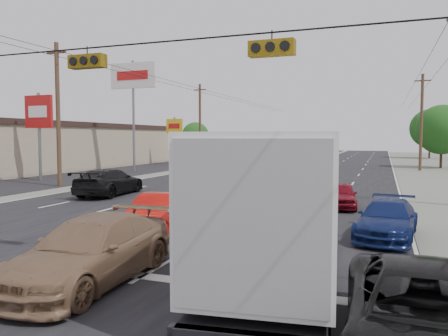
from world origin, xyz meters
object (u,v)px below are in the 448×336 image
Objects in this scene: pole_sign_billboard at (133,82)px; tan_sedan at (91,251)px; pole_sign_mid at (39,117)px; box_truck at (274,213)px; utility_pole_left_c at (200,124)px; tree_left_far at (195,136)px; pole_sign_far at (175,130)px; tree_right_mid at (442,130)px; queue_car_b at (313,206)px; queue_car_e at (341,195)px; queue_car_d at (387,220)px; queue_car_c at (303,185)px; queue_car_a at (238,192)px; red_sedan at (159,214)px; oncoming_far at (240,172)px; tree_right_far at (430,128)px; oncoming_near at (109,182)px; black_suv at (427,319)px; utility_pole_right_c at (421,121)px; utility_pole_left_b at (58,114)px.

pole_sign_billboard is 34.80m from tan_sedan.
pole_sign_mid is 30.30m from box_truck.
utility_pole_left_c is 22.19m from tree_left_far.
tree_right_mid is at bearing 9.16° from pole_sign_far.
queue_car_b is 1.02× the size of queue_car_e.
pole_sign_far is at bearing 132.96° from queue_car_d.
utility_pole_left_c is at bearing 0.00° from pole_sign_far.
tree_right_mid is 1.95× the size of queue_car_e.
tree_left_far is at bearing 113.58° from queue_car_c.
queue_car_a is at bearing 141.38° from queue_car_b.
utility_pole_left_c is 0.91× the size of pole_sign_billboard.
oncoming_far is (-2.80, 17.90, 0.11)m from red_sedan.
queue_car_c is (17.01, -24.37, -4.42)m from utility_pole_left_c.
tree_left_far is at bearing 110.62° from queue_car_b.
tree_right_far is 1.56× the size of tan_sedan.
tree_right_mid is 1.44× the size of queue_car_c.
tree_left_far is (-9.50, 20.00, -1.39)m from utility_pole_left_c.
oncoming_near is at bearing -28.80° from pole_sign_mid.
tan_sedan is at bearing -119.49° from queue_car_b.
queue_car_c is (2.04, 16.91, -0.07)m from tan_sedan.
black_suv is at bearing -62.64° from utility_pole_left_c.
tree_right_far reaches higher than oncoming_far.
tan_sedan is (19.47, -19.28, -4.36)m from pole_sign_mid.
box_truck is at bearing -47.28° from red_sedan.
queue_car_c is (2.29, 5.04, -0.08)m from queue_car_a.
tree_right_far is at bearing 78.04° from tan_sedan.
utility_pole_right_c is 23.25m from oncoming_far.
utility_pole_left_b reaches higher than box_truck.
pole_sign_mid is 27.75m from tan_sedan.
pole_sign_billboard is at bearing -20.27° from oncoming_far.
pole_sign_mid reaches higher than queue_car_a.
red_sedan is at bearing -130.03° from queue_car_e.
tree_right_far is at bearing 83.35° from utility_pole_right_c.
red_sedan is 12.07m from queue_car_c.
tan_sedan is (14.97, -16.28, -4.35)m from utility_pole_left_b.
queue_car_a is (19.23, -7.41, -4.34)m from pole_sign_mid.
utility_pole_left_b and utility_pole_left_c have the same top height.
box_truck is 23.88m from oncoming_far.
pole_sign_far is at bearing 112.89° from tan_sedan.
red_sedan is (13.90, -36.03, -4.41)m from utility_pole_left_c.
black_suv is at bearing -43.73° from box_truck.
box_truck is at bearing -98.11° from utility_pole_right_c.
queue_car_b is (22.22, -31.78, -3.79)m from pole_sign_far.
red_sedan is at bearing -67.33° from tree_left_far.
tree_right_far is at bearing 83.18° from black_suv.
queue_car_c is 8.60m from oncoming_far.
utility_pole_right_c reaches higher than queue_car_b.
utility_pole_right_c is 31.45m from queue_car_a.
red_sedan is 0.96× the size of queue_car_d.
queue_car_a is (-13.77, -59.41, -4.18)m from tree_right_far.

